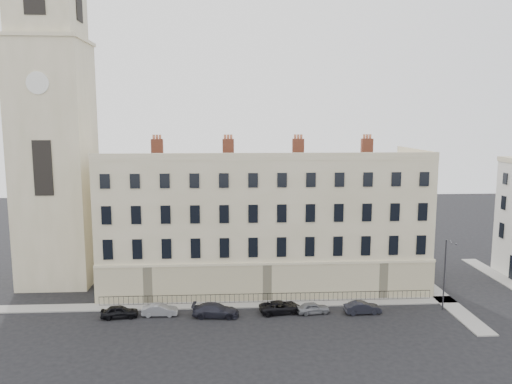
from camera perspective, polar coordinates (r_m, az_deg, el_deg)
The scene contains 14 objects.
ground at distance 49.82m, azimuth 8.98°, elevation -14.47°, with size 160.00×160.00×0.00m, color black.
terrace at distance 58.14m, azimuth 0.86°, elevation -3.31°, with size 36.22×12.22×17.00m.
church_tower at distance 62.08m, azimuth -22.17°, elevation 7.20°, with size 8.00×8.13×44.00m.
pavement_terrace at distance 53.38m, azimuth -3.03°, elevation -12.72°, with size 48.00×2.00×0.12m, color gray.
pavement_east_return at distance 60.78m, azimuth 19.59°, elevation -10.54°, with size 2.00×24.00×0.12m, color gray.
pavement_adjacent at distance 66.88m, azimuth 26.93°, elevation -9.25°, with size 2.00×20.00×0.12m, color gray.
railings at distance 53.74m, azimuth 1.33°, elevation -12.00°, with size 35.00×0.04×0.96m.
car_a at distance 51.76m, azimuth -15.33°, elevation -13.05°, with size 1.44×3.58×1.22m, color black.
car_b at distance 51.40m, azimuth -10.93°, elevation -13.10°, with size 1.22×3.49×1.15m, color gray.
car_c at distance 50.38m, azimuth -4.64°, elevation -13.31°, with size 1.86×4.57×1.33m, color #21222C.
car_d at distance 51.24m, azimuth 2.83°, elevation -13.00°, with size 1.97×4.27×1.19m, color black.
car_e at distance 51.34m, azimuth 6.53°, elevation -13.03°, with size 1.34×3.33×1.14m, color slate.
car_f at distance 52.11m, azimuth 12.07°, elevation -12.80°, with size 1.26×3.62×1.19m, color black.
streetlamp at distance 54.27m, azimuth 20.83°, elevation -8.48°, with size 0.67×1.51×7.28m.
Camera 1 is at (-10.17, -44.83, 19.22)m, focal length 35.00 mm.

